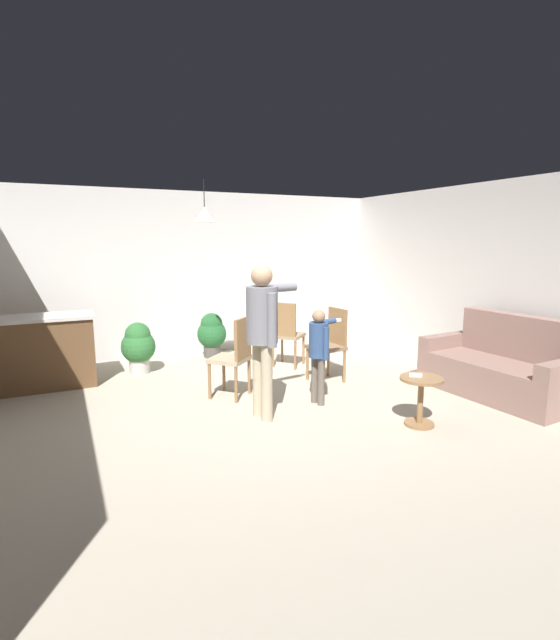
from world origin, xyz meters
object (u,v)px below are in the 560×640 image
at_px(dining_chair_centre_back, 235,354).
at_px(person_adult, 263,325).
at_px(couch_floral, 499,369).
at_px(spare_remote_on_table, 416,375).
at_px(potted_plant_corner, 212,333).
at_px(person_child, 319,346).
at_px(dining_chair_near_wall, 330,342).
at_px(kitchen_counter, 44,352).
at_px(dining_chair_by_counter, 287,332).
at_px(side_table_by_couch, 421,395).
at_px(potted_plant_by_wall, 138,345).

bearing_deg(dining_chair_centre_back, person_adult, -129.28).
bearing_deg(person_adult, couch_floral, 70.99).
bearing_deg(spare_remote_on_table, couch_floral, 9.89).
bearing_deg(potted_plant_corner, person_child, -80.03).
bearing_deg(dining_chair_near_wall, couch_floral, -137.42).
xyz_separation_m(person_child, spare_remote_on_table, (0.58, -0.98, -0.16)).
bearing_deg(dining_chair_centre_back, person_child, -80.74).
bearing_deg(dining_chair_centre_back, spare_remote_on_table, -91.87).
bearing_deg(dining_chair_centre_back, couch_floral, -66.71).
relative_size(kitchen_counter, person_adult, 0.76).
height_order(dining_chair_by_counter, dining_chair_near_wall, same).
bearing_deg(dining_chair_near_wall, dining_chair_by_counter, 9.64).
xyz_separation_m(couch_floral, person_child, (-2.19, 0.70, 0.37)).
height_order(side_table_by_couch, dining_chair_near_wall, dining_chair_near_wall).
height_order(kitchen_counter, side_table_by_couch, kitchen_counter).
height_order(potted_plant_corner, potted_plant_by_wall, potted_plant_by_wall).
relative_size(person_adult, person_child, 1.48).
distance_m(side_table_by_couch, potted_plant_by_wall, 4.00).
bearing_deg(person_child, dining_chair_centre_back, -139.70).
height_order(kitchen_counter, person_adult, person_adult).
distance_m(dining_chair_by_counter, dining_chair_near_wall, 0.90).
height_order(couch_floral, dining_chair_near_wall, same).
bearing_deg(spare_remote_on_table, dining_chair_centre_back, 130.83).
bearing_deg(dining_chair_near_wall, potted_plant_corner, 23.37).
height_order(couch_floral, spare_remote_on_table, couch_floral).
xyz_separation_m(kitchen_counter, dining_chair_by_counter, (3.29, -0.49, 0.07)).
relative_size(couch_floral, side_table_by_couch, 3.56).
bearing_deg(potted_plant_by_wall, person_adult, -68.11).
bearing_deg(couch_floral, dining_chair_near_wall, 44.31).
relative_size(side_table_by_couch, person_adult, 0.31).
xyz_separation_m(person_adult, person_child, (0.77, 0.14, -0.33)).
xyz_separation_m(person_child, potted_plant_by_wall, (-1.72, 2.22, -0.29)).
bearing_deg(potted_plant_corner, dining_chair_near_wall, -61.16).
bearing_deg(side_table_by_couch, person_adult, 147.46).
bearing_deg(kitchen_counter, side_table_by_couch, -41.31).
bearing_deg(person_child, kitchen_counter, -137.26).
bearing_deg(potted_plant_corner, kitchen_counter, -166.56).
distance_m(person_child, dining_chair_by_counter, 1.65).
bearing_deg(dining_chair_by_counter, potted_plant_by_wall, -148.21).
relative_size(side_table_by_couch, potted_plant_corner, 0.71).
distance_m(couch_floral, person_child, 2.33).
bearing_deg(dining_chair_by_counter, potted_plant_corner, 176.29).
relative_size(kitchen_counter, dining_chair_centre_back, 1.26).
height_order(dining_chair_by_counter, dining_chair_centre_back, same).
relative_size(kitchen_counter, dining_chair_by_counter, 1.26).
bearing_deg(person_child, dining_chair_near_wall, 128.43).
distance_m(person_adult, spare_remote_on_table, 1.67).
height_order(person_adult, potted_plant_by_wall, person_adult).
bearing_deg(kitchen_counter, person_child, -35.59).
bearing_deg(potted_plant_corner, potted_plant_by_wall, -159.83).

